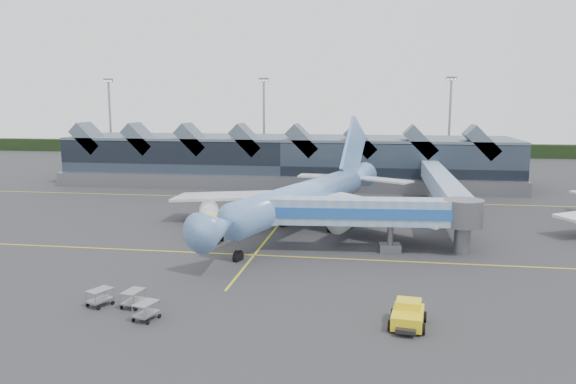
% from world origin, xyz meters
% --- Properties ---
extents(ground, '(260.00, 260.00, 0.00)m').
position_xyz_m(ground, '(0.00, 0.00, 0.00)').
color(ground, '#262629').
rests_on(ground, ground).
extents(taxi_stripes, '(120.00, 60.00, 0.01)m').
position_xyz_m(taxi_stripes, '(0.00, 10.00, 0.01)').
color(taxi_stripes, gold).
rests_on(taxi_stripes, ground).
extents(tree_line_far, '(260.00, 4.00, 4.00)m').
position_xyz_m(tree_line_far, '(0.00, 110.00, 2.00)').
color(tree_line_far, black).
rests_on(tree_line_far, ground).
extents(terminal, '(90.00, 22.25, 12.52)m').
position_xyz_m(terminal, '(-5.07, 47.35, 4.88)').
color(terminal, black).
rests_on(terminal, ground).
extents(light_masts, '(132.40, 42.56, 22.45)m').
position_xyz_m(light_masts, '(21.00, 62.80, 12.49)').
color(light_masts, gray).
rests_on(light_masts, ground).
extents(main_airliner, '(38.30, 45.12, 14.88)m').
position_xyz_m(main_airliner, '(4.17, 5.70, 4.37)').
color(main_airliner, '#6086C4').
rests_on(main_airliner, ground).
extents(jet_bridge, '(25.22, 5.46, 6.17)m').
position_xyz_m(jet_bridge, '(13.76, -4.34, 4.37)').
color(jet_bridge, '#799BCA').
rests_on(jet_bridge, ground).
extents(fuel_truck, '(5.67, 11.00, 3.70)m').
position_xyz_m(fuel_truck, '(-7.70, 0.71, 2.07)').
color(fuel_truck, black).
rests_on(fuel_truck, ground).
extents(pushback_tug, '(3.04, 4.40, 1.85)m').
position_xyz_m(pushback_tug, '(15.68, -25.49, 0.83)').
color(pushback_tug, yellow).
rests_on(pushback_tug, ground).
extents(baggage_carts, '(6.95, 4.68, 1.40)m').
position_xyz_m(baggage_carts, '(-6.62, -25.83, 0.79)').
color(baggage_carts, gray).
rests_on(baggage_carts, ground).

